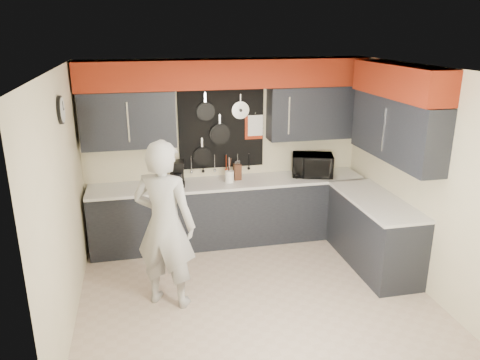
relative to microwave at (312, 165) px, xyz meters
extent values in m
plane|color=#BEA894|center=(-1.24, -1.45, -1.08)|extent=(4.00, 4.00, 0.00)
cube|color=beige|center=(-1.24, 0.30, 0.22)|extent=(4.00, 0.01, 2.60)
cube|color=black|center=(-2.57, 0.14, 0.75)|extent=(1.24, 0.32, 0.75)
cube|color=black|center=(0.04, 0.14, 0.75)|extent=(1.34, 0.32, 0.75)
cube|color=maroon|center=(-1.24, 0.12, 1.32)|extent=(3.94, 0.36, 0.38)
cube|color=black|center=(-1.29, 0.29, 0.55)|extent=(1.22, 0.03, 1.15)
cylinder|color=black|center=(-1.52, 0.25, 0.80)|extent=(0.26, 0.04, 0.26)
cylinder|color=black|center=(-1.32, 0.25, 0.47)|extent=(0.30, 0.04, 0.30)
cylinder|color=black|center=(-1.58, 0.25, 0.16)|extent=(0.27, 0.04, 0.27)
cylinder|color=silver|center=(-1.02, 0.25, 0.80)|extent=(0.25, 0.02, 0.25)
cube|color=#97250B|center=(-0.82, 0.27, 0.54)|extent=(0.26, 0.01, 0.34)
cube|color=white|center=(-0.80, 0.25, 0.57)|extent=(0.22, 0.01, 0.30)
cylinder|color=silver|center=(-1.74, 0.26, 0.05)|extent=(0.01, 0.01, 0.20)
cylinder|color=silver|center=(-1.57, 0.26, 0.05)|extent=(0.01, 0.01, 0.20)
cylinder|color=silver|center=(-1.40, 0.26, 0.05)|extent=(0.01, 0.01, 0.20)
cylinder|color=silver|center=(-1.23, 0.26, 0.05)|extent=(0.01, 0.01, 0.20)
cylinder|color=silver|center=(-1.06, 0.26, 0.05)|extent=(0.01, 0.01, 0.20)
cylinder|color=silver|center=(-0.89, 0.26, 0.05)|extent=(0.01, 0.01, 0.20)
cube|color=beige|center=(0.76, -1.45, 0.22)|extent=(0.01, 3.50, 2.60)
cube|color=black|center=(0.60, -1.15, 0.75)|extent=(0.32, 1.70, 0.75)
cube|color=maroon|center=(0.58, -1.15, 1.32)|extent=(0.36, 1.70, 0.38)
cube|color=beige|center=(-3.23, -1.45, 0.22)|extent=(0.01, 3.50, 2.60)
cylinder|color=black|center=(-3.22, -1.05, 1.10)|extent=(0.04, 0.30, 0.30)
cylinder|color=white|center=(-3.20, -1.05, 1.10)|extent=(0.01, 0.26, 0.26)
cube|color=black|center=(-1.24, 0.00, -0.64)|extent=(3.90, 0.60, 0.88)
cube|color=white|center=(-1.24, -0.01, -0.18)|extent=(3.90, 0.63, 0.04)
cube|color=black|center=(0.46, -1.10, -0.64)|extent=(0.60, 1.60, 0.88)
cube|color=white|center=(0.45, -1.10, -0.18)|extent=(0.63, 1.60, 0.04)
cube|color=black|center=(-1.24, -0.26, -1.03)|extent=(3.90, 0.06, 0.10)
imported|color=black|center=(0.00, 0.00, 0.00)|extent=(0.67, 0.54, 0.32)
cube|color=#3B2512|center=(-1.11, 0.06, -0.05)|extent=(0.11, 0.11, 0.23)
cylinder|color=white|center=(-1.24, -0.03, -0.08)|extent=(0.12, 0.12, 0.16)
cube|color=black|center=(-1.96, -0.04, -0.14)|extent=(0.22, 0.25, 0.03)
cube|color=black|center=(-1.96, 0.05, 0.02)|extent=(0.20, 0.09, 0.32)
cube|color=black|center=(-1.96, -0.04, 0.16)|extent=(0.22, 0.25, 0.06)
cylinder|color=black|center=(-1.96, -0.06, -0.05)|extent=(0.12, 0.12, 0.15)
imported|color=#A3A3A1|center=(-2.23, -1.44, -0.13)|extent=(0.83, 0.73, 1.91)
camera|label=1|loc=(-2.43, -6.16, 1.93)|focal=35.00mm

